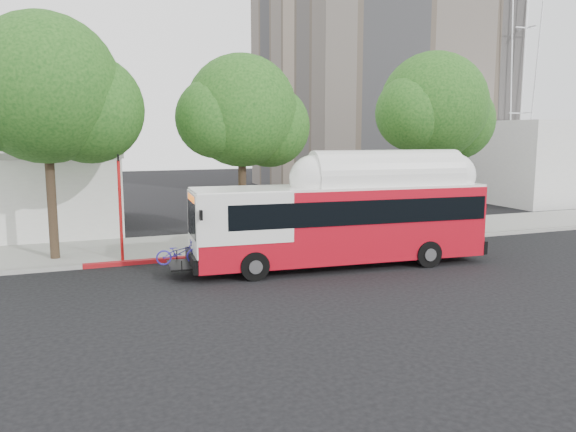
% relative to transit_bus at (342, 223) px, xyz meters
% --- Properties ---
extents(ground, '(120.00, 120.00, 0.00)m').
position_rel_transit_bus_xyz_m(ground, '(-1.48, -0.74, -1.68)').
color(ground, black).
rests_on(ground, ground).
extents(sidewalk, '(60.00, 5.00, 0.15)m').
position_rel_transit_bus_xyz_m(sidewalk, '(-1.48, 5.76, -1.61)').
color(sidewalk, gray).
rests_on(sidewalk, ground).
extents(curb_strip, '(60.00, 0.30, 0.15)m').
position_rel_transit_bus_xyz_m(curb_strip, '(-1.48, 3.16, -1.61)').
color(curb_strip, gray).
rests_on(curb_strip, ground).
extents(red_curb_segment, '(10.00, 0.32, 0.16)m').
position_rel_transit_bus_xyz_m(red_curb_segment, '(-4.48, 3.16, -1.60)').
color(red_curb_segment, maroon).
rests_on(red_curb_segment, ground).
extents(street_tree_left, '(6.67, 5.80, 9.74)m').
position_rel_transit_bus_xyz_m(street_tree_left, '(-10.00, 4.82, 4.92)').
color(street_tree_left, '#2D2116').
rests_on(street_tree_left, ground).
extents(street_tree_mid, '(5.75, 5.00, 8.62)m').
position_rel_transit_bus_xyz_m(street_tree_mid, '(-2.07, 5.32, 4.22)').
color(street_tree_mid, '#2D2116').
rests_on(street_tree_mid, ground).
extents(street_tree_right, '(6.21, 5.40, 9.18)m').
position_rel_transit_bus_xyz_m(street_tree_right, '(7.96, 5.12, 4.57)').
color(street_tree_right, '#2D2116').
rests_on(street_tree_right, ground).
extents(horizon_block, '(20.00, 12.00, 6.00)m').
position_rel_transit_bus_xyz_m(horizon_block, '(28.52, 15.26, 1.32)').
color(horizon_block, silver).
rests_on(horizon_block, ground).
extents(transit_bus, '(12.31, 3.25, 3.60)m').
position_rel_transit_bus_xyz_m(transit_bus, '(0.00, 0.00, 0.00)').
color(transit_bus, '#B60C1B').
rests_on(transit_bus, ground).
extents(signal_pole, '(0.12, 0.41, 4.32)m').
position_rel_transit_bus_xyz_m(signal_pole, '(-7.97, 3.42, 0.53)').
color(signal_pole, red).
rests_on(signal_pole, ground).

